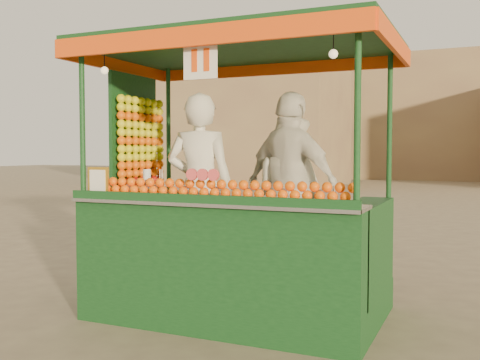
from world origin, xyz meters
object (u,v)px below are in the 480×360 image
at_px(juice_cart, 229,228).
at_px(vendor_middle, 290,197).
at_px(vendor_left, 200,187).
at_px(vendor_right, 291,186).

height_order(juice_cart, vendor_middle, juice_cart).
bearing_deg(vendor_left, juice_cart, 152.31).
bearing_deg(vendor_middle, juice_cart, 78.29).
distance_m(juice_cart, vendor_right, 0.77).
xyz_separation_m(juice_cart, vendor_right, (0.48, 0.46, 0.39)).
relative_size(juice_cart, vendor_right, 1.55).
relative_size(vendor_middle, vendor_right, 0.88).
bearing_deg(vendor_right, juice_cart, 64.41).
xyz_separation_m(vendor_middle, vendor_right, (0.05, -0.11, 0.12)).
distance_m(vendor_middle, vendor_right, 0.17).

